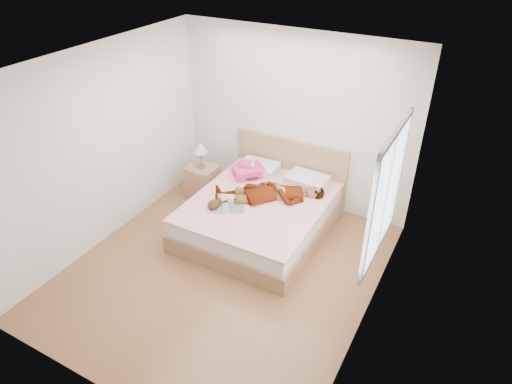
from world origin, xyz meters
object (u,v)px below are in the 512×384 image
bed (262,211)px  towel (248,170)px  coffee_mug (230,199)px  nightstand (202,179)px  plush_toy (215,204)px  phone (253,164)px  magazine (230,207)px  woman (270,190)px

bed → towel: bearing=137.3°
coffee_mug → nightstand: 1.11m
towel → plush_toy: bearing=-87.2°
phone → coffee_mug: (0.09, -0.79, -0.14)m
bed → magazine: bed is taller
coffee_mug → plush_toy: plush_toy is taller
phone → coffee_mug: 0.81m
woman → phone: size_ratio=15.40×
woman → phone: phone is taller
woman → magazine: woman is taller
woman → magazine: (-0.35, -0.51, -0.10)m
coffee_mug → nightstand: nightstand is taller
woman → phone: bearing=-160.6°
nightstand → plush_toy: bearing=-46.6°
magazine → nightstand: bearing=142.5°
towel → magazine: (0.22, -0.89, -0.08)m
phone → bed: bed is taller
woman → towel: towel is taller
magazine → plush_toy: 0.21m
nightstand → coffee_mug: bearing=-34.4°
magazine → nightstand: (-0.95, 0.73, -0.21)m
bed → towel: 0.74m
magazine → plush_toy: size_ratio=2.05×
magazine → nightstand: size_ratio=0.54×
phone → magazine: 0.94m
towel → phone: bearing=17.5°
plush_toy → nightstand: (-0.78, 0.82, -0.26)m
coffee_mug → magazine: bearing=-63.3°
phone → towel: size_ratio=0.18×
bed → coffee_mug: bed is taller
phone → bed: size_ratio=0.05×
plush_toy → nightstand: 1.16m
bed → magazine: size_ratio=4.06×
magazine → towel: bearing=104.0°
towel → magazine: bearing=-76.0°
bed → towel: (-0.48, 0.45, 0.33)m
phone → plush_toy: 1.01m
towel → bed: bearing=-42.7°
woman → bed: bearing=-83.5°
phone → woman: bearing=-70.6°
woman → plush_toy: 0.80m
woman → towel: (-0.57, 0.38, -0.01)m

